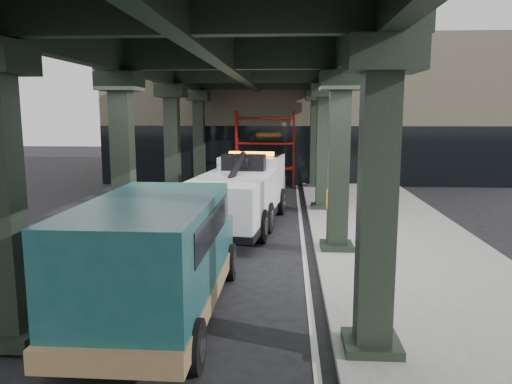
% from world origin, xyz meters
% --- Properties ---
extents(ground, '(90.00, 90.00, 0.00)m').
position_xyz_m(ground, '(0.00, 0.00, 0.00)').
color(ground, black).
rests_on(ground, ground).
extents(sidewalk, '(5.00, 40.00, 0.15)m').
position_xyz_m(sidewalk, '(4.50, 2.00, 0.07)').
color(sidewalk, gray).
rests_on(sidewalk, ground).
extents(lane_stripe, '(0.12, 38.00, 0.01)m').
position_xyz_m(lane_stripe, '(1.70, 2.00, 0.01)').
color(lane_stripe, silver).
rests_on(lane_stripe, ground).
extents(viaduct, '(7.40, 32.00, 6.40)m').
position_xyz_m(viaduct, '(-0.40, 2.00, 5.46)').
color(viaduct, black).
rests_on(viaduct, ground).
extents(building, '(22.00, 10.00, 8.00)m').
position_xyz_m(building, '(2.00, 20.00, 4.00)').
color(building, '#C6B793').
rests_on(building, ground).
extents(scaffolding, '(3.08, 0.88, 4.00)m').
position_xyz_m(scaffolding, '(0.00, 14.64, 2.11)').
color(scaffolding, '#A9130D').
rests_on(scaffolding, ground).
extents(tow_truck, '(3.07, 8.08, 2.59)m').
position_xyz_m(tow_truck, '(-0.36, 5.26, 1.26)').
color(tow_truck, black).
rests_on(tow_truck, ground).
extents(towed_van, '(2.41, 5.90, 2.38)m').
position_xyz_m(towed_van, '(-1.19, -2.83, 1.28)').
color(towed_van, '#113B3E').
rests_on(towed_van, ground).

